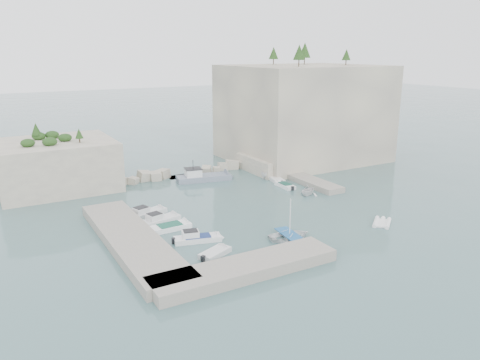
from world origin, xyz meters
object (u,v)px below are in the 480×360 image
motorboat_c (170,229)px  inflatable_dinghy (382,224)px  tender_east_b (285,187)px  motorboat_a (147,216)px  tender_east_a (308,195)px  tender_east_d (272,178)px  tender_east_c (275,181)px  motorboat_b (160,222)px  motorboat_e (215,256)px  motorboat_d (198,241)px  rowboat (289,238)px  work_boat (204,180)px

motorboat_c → inflatable_dinghy: 24.62m
tender_east_b → motorboat_a: bearing=95.8°
motorboat_a → tender_east_a: 22.65m
inflatable_dinghy → tender_east_d: size_ratio=0.90×
tender_east_b → tender_east_d: size_ratio=1.03×
tender_east_a → tender_east_b: bearing=-13.0°
inflatable_dinghy → tender_east_c: 21.87m
motorboat_b → motorboat_e: bearing=-96.5°
tender_east_a → tender_east_d: bearing=-24.0°
motorboat_e → tender_east_b: bearing=15.0°
motorboat_b → motorboat_d: size_ratio=0.99×
motorboat_e → tender_east_c: size_ratio=0.79×
motorboat_c → rowboat: (10.24, -8.91, 0.00)m
inflatable_dinghy → tender_east_c: size_ratio=0.74×
motorboat_e → rowboat: bearing=-24.9°
rowboat → tender_east_a: tender_east_a is taller
motorboat_b → motorboat_d: same height
motorboat_d → tender_east_d: size_ratio=1.38×
motorboat_a → motorboat_b: bearing=-96.2°
motorboat_c → motorboat_b: bearing=91.2°
motorboat_d → tender_east_a: size_ratio=1.73×
motorboat_b → rowboat: motorboat_b is taller
motorboat_c → tender_east_a: 21.84m
motorboat_a → inflatable_dinghy: bearing=-52.9°
tender_east_a → work_boat: bearing=13.1°
tender_east_c → tender_east_d: tender_east_d is taller
tender_east_a → motorboat_e: bearing=98.8°
tender_east_b → rowboat: bearing=147.9°
motorboat_a → motorboat_b: same height
motorboat_d → work_boat: bearing=77.6°
motorboat_a → motorboat_b: 3.11m
rowboat → tender_east_c: rowboat is taller
tender_east_a → tender_east_d: (0.59, 9.96, 0.00)m
motorboat_b → motorboat_c: 2.67m
motorboat_a → inflatable_dinghy: (22.93, -16.46, 0.00)m
motorboat_a → tender_east_d: size_ratio=1.42×
motorboat_c → tender_east_d: bearing=27.0°
motorboat_d → tender_east_c: motorboat_d is taller
motorboat_e → tender_east_c: same height
tender_east_b → motorboat_b: bearing=103.9°
inflatable_dinghy → tender_east_d: 23.37m
motorboat_b → rowboat: 15.57m
motorboat_e → motorboat_a: bearing=73.8°
motorboat_b → tender_east_d: size_ratio=1.36×
motorboat_d → tender_east_c: bearing=52.2°
tender_east_c → motorboat_a: bearing=114.6°
motorboat_a → tender_east_b: size_ratio=1.38×
motorboat_e → tender_east_d: size_ratio=0.96×
motorboat_b → tender_east_b: motorboat_b is taller
motorboat_e → work_boat: (10.99, 25.57, 0.00)m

